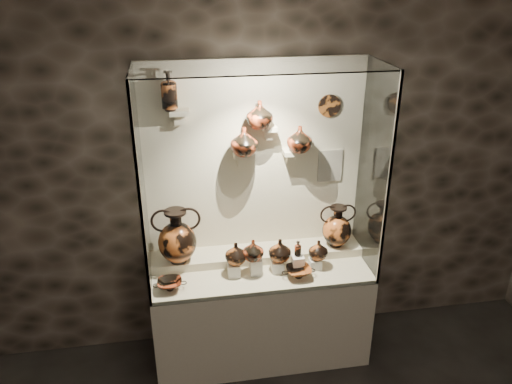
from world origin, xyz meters
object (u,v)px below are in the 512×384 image
Objects in this scene: jug_a at (236,253)px; jug_e at (318,250)px; amphora_left at (177,236)px; lekythos_small at (298,248)px; kylix_left at (170,284)px; jug_b at (253,250)px; jug_c at (280,250)px; ovoid_vase_b at (260,114)px; amphora_right at (337,226)px; ovoid_vase_a at (244,141)px; kylix_right at (299,271)px; ovoid_vase_c at (300,139)px; lekythos_tall at (169,89)px.

jug_a is 0.64m from jug_e.
amphora_left is at bearing 157.64° from jug_e.
kylix_left is (-0.98, -0.11, -0.14)m from lekythos_small.
jug_b is (0.13, -0.02, 0.03)m from jug_a.
kylix_left is (-1.15, -0.11, -0.11)m from jug_e.
ovoid_vase_b is at bearing 120.38° from jug_c.
jug_c is at bearing 10.81° from amphora_left.
ovoid_vase_a reaches higher than amphora_right.
jug_a reaches higher than kylix_right.
ovoid_vase_c is (0.06, 0.35, 0.94)m from kylix_right.
lekythos_small is at bearing 17.68° from kylix_left.
ovoid_vase_c is at bearing 15.14° from ovoid_vase_a.
jug_a reaches higher than kylix_left.
jug_a is at bearing 148.88° from kylix_right.
amphora_left is at bearing -107.18° from lekythos_tall.
kylix_right is (0.12, -0.12, -0.13)m from jug_c.
lekythos_small is at bearing 64.44° from kylix_right.
lekythos_small is at bearing -163.73° from amphora_right.
jug_c is at bearing 160.66° from lekythos_small.
kylix_right is at bearing 11.24° from kylix_left.
jug_a is 0.50m from kylix_right.
ovoid_vase_c reaches higher than jug_c.
lekythos_small is (0.35, 0.01, -0.02)m from jug_b.
lekythos_tall is at bearing 102.03° from amphora_left.
amphora_right is at bearing 28.72° from jug_e.
lekythos_small is at bearing -24.20° from lekythos_tall.
lekythos_small is at bearing -83.01° from ovoid_vase_c.
lekythos_tall is 1.53× the size of ovoid_vase_c.
kylix_right is at bearing -40.65° from jug_c.
jug_a is at bearing 162.08° from lekythos_small.
jug_b is at bearing -17.07° from jug_a.
jug_e is at bearing 13.88° from kylix_right.
kylix_right is at bearing 5.23° from amphora_left.
lekythos_small reaches higher than kylix_right.
jug_b is at bearing 165.09° from lekythos_small.
jug_b is 1.07× the size of jug_e.
jug_e is at bearing 0.95° from jug_c.
jug_b is 0.68× the size of kylix_right.
jug_a is at bearing -168.24° from jug_b.
amphora_left is 2.57× the size of jug_a.
amphora_left is at bearing 171.62° from jug_c.
jug_a is 0.57× the size of lekythos_tall.
amphora_left is 1.10m from lekythos_tall.
amphora_right is 0.75m from jug_b.
jug_b is at bearing 5.01° from amphora_left.
jug_e reaches higher than kylix_left.
kylix_left is at bearing 169.13° from lekythos_small.
jug_b is 0.83× the size of ovoid_vase_b.
kylix_left is 0.97m from kylix_right.
lekythos_tall is at bearing 163.25° from jug_c.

